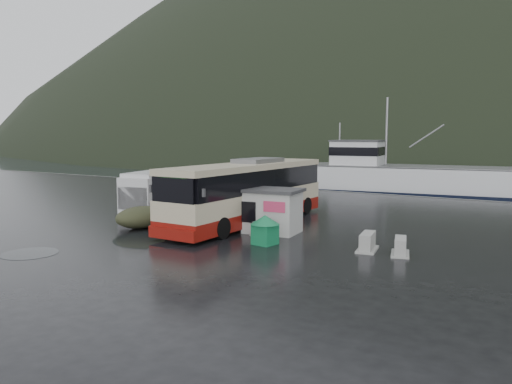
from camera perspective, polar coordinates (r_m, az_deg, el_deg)
The scene contains 14 objects.
ground at distance 28.44m, azimuth -7.46°, elevation -3.76°, with size 160.00×160.00×0.00m, color black.
harbor_water at distance 132.98m, azimuth 23.96°, elevation 3.83°, with size 300.00×180.00×0.02m, color black.
quay_edge at distance 45.57m, azimuth 8.55°, elevation 0.11°, with size 160.00×0.60×1.50m, color #999993.
coach_bus at distance 28.72m, azimuth -0.88°, elevation -3.60°, with size 3.25×13.15×3.72m, color #BEB090, non-canonical shape.
white_van at distance 33.91m, azimuth -11.02°, elevation -2.15°, with size 2.24×6.51×2.72m, color silver, non-canonical shape.
waste_bin_left at distance 23.33m, azimuth 1.04°, elevation -5.99°, with size 0.99×0.99×1.37m, color #147545, non-canonical shape.
waste_bin_right at distance 25.74m, azimuth -6.78°, elevation -4.84°, with size 1.11×1.11×1.55m, color #147545, non-canonical shape.
dome_tent at distance 28.10m, azimuth -12.92°, elevation -4.00°, with size 2.15×3.02×1.18m, color #32351F, non-canonical shape.
ticket_kiosk at distance 26.10m, azimuth 1.87°, elevation -4.64°, with size 2.94×2.23×2.30m, color #B9B9B4, non-canonical shape.
jersey_barrier_a at distance 25.59m, azimuth 0.84°, elevation -4.87°, with size 0.73×1.45×0.73m, color #999993, non-canonical shape.
jersey_barrier_b at distance 22.62m, azimuth 12.59°, elevation -6.56°, with size 0.79×1.59×0.79m, color #999993, non-canonical shape.
jersey_barrier_c at distance 22.19m, azimuth 16.14°, elevation -6.91°, with size 0.74×1.47×0.74m, color #999993, non-canonical shape.
fishing_trawler at distance 53.26m, azimuth 17.66°, elevation 0.80°, with size 25.60×5.62×10.24m, color silver, non-canonical shape.
puddles at distance 25.83m, azimuth -9.71°, elevation -4.84°, with size 6.40×15.04×0.01m.
Camera 1 is at (17.65, -21.71, 5.08)m, focal length 35.00 mm.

